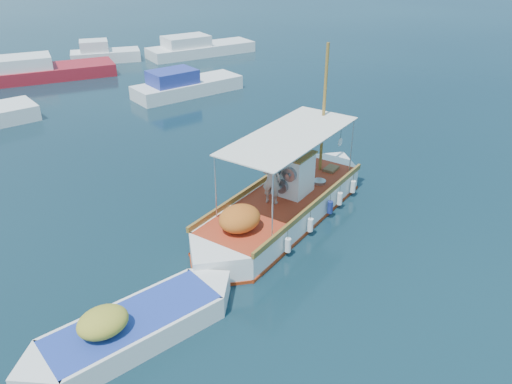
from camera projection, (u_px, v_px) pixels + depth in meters
ground at (280, 229)px, 16.70m from camera, size 160.00×160.00×0.00m
fishing_caique at (283, 206)px, 17.04m from camera, size 8.94×4.57×5.74m
dinghy at (133, 330)px, 12.07m from camera, size 5.82×1.81×1.42m
bg_boat_n at (41, 72)px, 33.28m from camera, size 9.23×4.66×1.80m
bg_boat_ne at (185, 87)px, 30.13m from camera, size 6.69×2.23×1.80m
bg_boat_e at (198, 49)px, 39.66m from camera, size 8.76×3.38×1.80m
bg_boat_far_n at (103, 55)px, 37.79m from camera, size 5.41×3.61×1.80m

